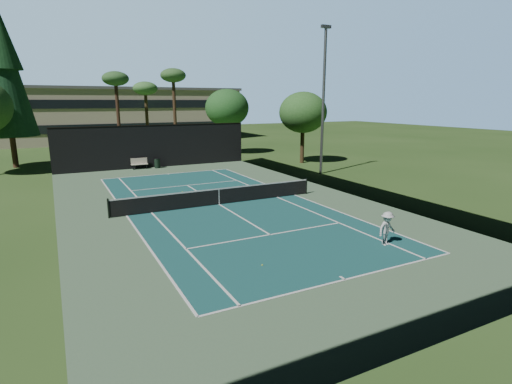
# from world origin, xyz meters

# --- Properties ---
(ground) EXTENTS (160.00, 160.00, 0.00)m
(ground) POSITION_xyz_m (0.00, 0.00, 0.00)
(ground) COLOR #2D4E1D
(ground) RESTS_ON ground
(apron_slab) EXTENTS (18.00, 32.00, 0.01)m
(apron_slab) POSITION_xyz_m (0.00, 0.00, 0.01)
(apron_slab) COLOR #4F704E
(apron_slab) RESTS_ON ground
(court_surface) EXTENTS (10.97, 23.77, 0.01)m
(court_surface) POSITION_xyz_m (0.00, 0.00, 0.01)
(court_surface) COLOR #195150
(court_surface) RESTS_ON ground
(court_lines) EXTENTS (11.07, 23.87, 0.01)m
(court_lines) POSITION_xyz_m (0.00, 0.00, 0.02)
(court_lines) COLOR white
(court_lines) RESTS_ON ground
(tennis_net) EXTENTS (12.90, 0.10, 1.10)m
(tennis_net) POSITION_xyz_m (0.00, 0.00, 0.56)
(tennis_net) COLOR black
(tennis_net) RESTS_ON ground
(fence) EXTENTS (18.04, 32.05, 4.03)m
(fence) POSITION_xyz_m (0.00, 0.06, 2.01)
(fence) COLOR black
(fence) RESTS_ON ground
(player) EXTENTS (1.05, 0.69, 1.52)m
(player) POSITION_xyz_m (3.89, -9.90, 0.76)
(player) COLOR silver
(player) RESTS_ON ground
(tennis_ball_a) EXTENTS (0.06, 0.06, 0.06)m
(tennis_ball_a) POSITION_xyz_m (-2.03, -9.43, 0.03)
(tennis_ball_a) COLOR #B6D730
(tennis_ball_a) RESTS_ON ground
(tennis_ball_b) EXTENTS (0.06, 0.06, 0.06)m
(tennis_ball_b) POSITION_xyz_m (-0.99, 4.41, 0.03)
(tennis_ball_b) COLOR #C5D831
(tennis_ball_b) RESTS_ON ground
(tennis_ball_c) EXTENTS (0.06, 0.06, 0.06)m
(tennis_ball_c) POSITION_xyz_m (0.20, 3.79, 0.03)
(tennis_ball_c) COLOR #C8DC32
(tennis_ball_c) RESTS_ON ground
(tennis_ball_d) EXTENTS (0.07, 0.07, 0.07)m
(tennis_ball_d) POSITION_xyz_m (-2.38, 3.73, 0.03)
(tennis_ball_d) COLOR #C4EA35
(tennis_ball_d) RESTS_ON ground
(park_bench) EXTENTS (1.50, 0.45, 1.02)m
(park_bench) POSITION_xyz_m (-1.65, 15.71, 0.55)
(park_bench) COLOR beige
(park_bench) RESTS_ON ground
(trash_bin) EXTENTS (0.56, 0.56, 0.95)m
(trash_bin) POSITION_xyz_m (-0.05, 15.45, 0.48)
(trash_bin) COLOR black
(trash_bin) RESTS_ON ground
(pine_tree) EXTENTS (4.80, 4.80, 15.00)m
(pine_tree) POSITION_xyz_m (-12.00, 22.00, 9.55)
(pine_tree) COLOR #4D3021
(pine_tree) RESTS_ON ground
(palm_a) EXTENTS (2.80, 2.80, 9.32)m
(palm_a) POSITION_xyz_m (-2.00, 24.00, 8.19)
(palm_a) COLOR #3F281B
(palm_a) RESTS_ON ground
(palm_b) EXTENTS (2.80, 2.80, 8.42)m
(palm_b) POSITION_xyz_m (1.50, 26.00, 7.36)
(palm_b) COLOR #43321D
(palm_b) RESTS_ON ground
(palm_c) EXTENTS (2.80, 2.80, 9.77)m
(palm_c) POSITION_xyz_m (4.00, 23.00, 8.60)
(palm_c) COLOR #442E1D
(palm_c) RESTS_ON ground
(decid_tree_a) EXTENTS (5.12, 5.12, 7.62)m
(decid_tree_a) POSITION_xyz_m (10.00, 22.00, 5.42)
(decid_tree_a) COLOR #4D3121
(decid_tree_a) RESTS_ON ground
(decid_tree_b) EXTENTS (4.80, 4.80, 7.14)m
(decid_tree_b) POSITION_xyz_m (14.00, 12.00, 5.08)
(decid_tree_b) COLOR #45331D
(decid_tree_b) RESTS_ON ground
(campus_building) EXTENTS (40.50, 12.50, 8.30)m
(campus_building) POSITION_xyz_m (0.00, 45.98, 4.21)
(campus_building) COLOR #B5A48C
(campus_building) RESTS_ON ground
(light_pole) EXTENTS (0.90, 0.25, 12.22)m
(light_pole) POSITION_xyz_m (12.00, 6.00, 6.46)
(light_pole) COLOR gray
(light_pole) RESTS_ON ground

